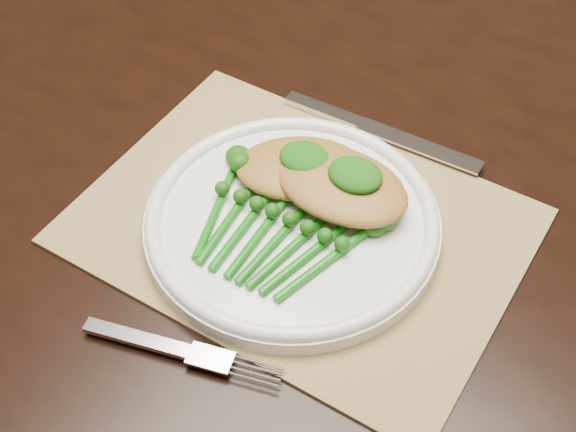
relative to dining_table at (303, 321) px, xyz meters
The scene contains 11 objects.
floor 0.39m from the dining_table, 87.85° to the left, with size 4.00×4.00×0.00m, color #542F1D.
dining_table is the anchor object (origin of this frame).
placemat 0.40m from the dining_table, 62.20° to the right, with size 0.40×0.30×0.00m, color #947B4B.
dinner_plate 0.42m from the dining_table, 64.67° to the right, with size 0.28×0.28×0.02m.
knife 0.39m from the dining_table, 23.24° to the left, with size 0.22×0.03×0.01m.
fork 0.49m from the dining_table, 76.86° to the right, with size 0.17×0.06×0.01m.
chicken_fillet_left 0.42m from the dining_table, 63.74° to the right, with size 0.12×0.09×0.02m, color #A2742F.
chicken_fillet_right 0.43m from the dining_table, 45.66° to the right, with size 0.13×0.09×0.03m, color #A2742F.
pesto_dollop_left 0.43m from the dining_table, 61.06° to the right, with size 0.05×0.04×0.02m, color #0E4209.
pesto_dollop_right 0.45m from the dining_table, 40.73° to the right, with size 0.05×0.04×0.02m, color #0E4209.
broccolini_bundle 0.43m from the dining_table, 70.23° to the right, with size 0.14×0.16×0.04m.
Camera 1 is at (0.32, -0.65, 1.33)m, focal length 50.00 mm.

